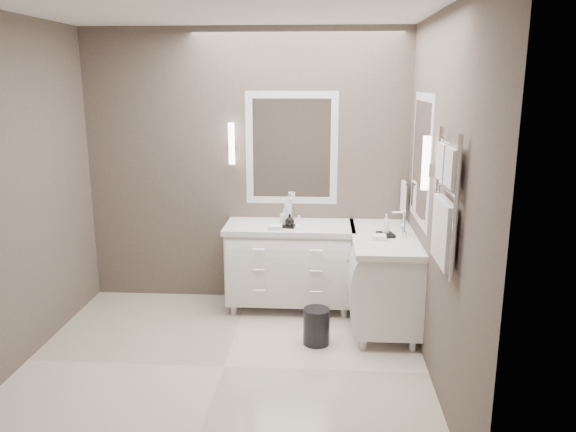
# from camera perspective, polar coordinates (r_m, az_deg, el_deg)

# --- Properties ---
(floor) EXTENTS (3.20, 3.00, 0.01)m
(floor) POSITION_cam_1_polar(r_m,az_deg,el_deg) (4.61, -6.56, -15.01)
(floor) COLOR beige
(floor) RESTS_ON ground
(ceiling) EXTENTS (3.20, 3.00, 0.01)m
(ceiling) POSITION_cam_1_polar(r_m,az_deg,el_deg) (4.08, -7.66, 20.62)
(ceiling) COLOR white
(ceiling) RESTS_ON wall_back
(wall_back) EXTENTS (3.20, 0.01, 2.70)m
(wall_back) POSITION_cam_1_polar(r_m,az_deg,el_deg) (5.60, -4.24, 4.88)
(wall_back) COLOR #534942
(wall_back) RESTS_ON floor
(wall_front) EXTENTS (3.20, 0.01, 2.70)m
(wall_front) POSITION_cam_1_polar(r_m,az_deg,el_deg) (2.73, -12.87, -4.92)
(wall_front) COLOR #534942
(wall_front) RESTS_ON floor
(wall_left) EXTENTS (0.01, 3.00, 2.70)m
(wall_left) POSITION_cam_1_polar(r_m,az_deg,el_deg) (4.71, -26.65, 1.77)
(wall_left) COLOR #534942
(wall_left) RESTS_ON floor
(wall_right) EXTENTS (0.01, 3.00, 2.70)m
(wall_right) POSITION_cam_1_polar(r_m,az_deg,el_deg) (4.15, 15.25, 1.34)
(wall_right) COLOR #534942
(wall_right) RESTS_ON floor
(vanity_back) EXTENTS (1.24, 0.59, 0.97)m
(vanity_back) POSITION_cam_1_polar(r_m,az_deg,el_deg) (5.49, 0.19, -4.56)
(vanity_back) COLOR white
(vanity_back) RESTS_ON floor
(vanity_right) EXTENTS (0.59, 1.24, 0.97)m
(vanity_right) POSITION_cam_1_polar(r_m,az_deg,el_deg) (5.20, 9.68, -5.81)
(vanity_right) COLOR white
(vanity_right) RESTS_ON floor
(mirror_back) EXTENTS (0.90, 0.02, 1.10)m
(mirror_back) POSITION_cam_1_polar(r_m,az_deg,el_deg) (5.51, 0.36, 6.88)
(mirror_back) COLOR white
(mirror_back) RESTS_ON wall_back
(mirror_right) EXTENTS (0.02, 0.90, 1.10)m
(mirror_right) POSITION_cam_1_polar(r_m,az_deg,el_deg) (4.89, 13.38, 5.64)
(mirror_right) COLOR white
(mirror_right) RESTS_ON wall_right
(sconce_back) EXTENTS (0.06, 0.06, 0.40)m
(sconce_back) POSITION_cam_1_polar(r_m,az_deg,el_deg) (5.51, -5.75, 7.25)
(sconce_back) COLOR white
(sconce_back) RESTS_ON wall_back
(sconce_right) EXTENTS (0.06, 0.06, 0.40)m
(sconce_right) POSITION_cam_1_polar(r_m,az_deg,el_deg) (4.31, 13.84, 5.14)
(sconce_right) COLOR white
(sconce_right) RESTS_ON wall_right
(towel_bar_corner) EXTENTS (0.03, 0.22, 0.30)m
(towel_bar_corner) POSITION_cam_1_polar(r_m,az_deg,el_deg) (5.50, 11.64, 2.00)
(towel_bar_corner) COLOR white
(towel_bar_corner) RESTS_ON wall_right
(towel_ladder) EXTENTS (0.06, 0.58, 0.90)m
(towel_ladder) POSITION_cam_1_polar(r_m,az_deg,el_deg) (3.75, 15.66, 0.68)
(towel_ladder) COLOR white
(towel_ladder) RESTS_ON wall_right
(waste_bin) EXTENTS (0.28, 0.28, 0.32)m
(waste_bin) POSITION_cam_1_polar(r_m,az_deg,el_deg) (4.88, 2.91, -11.13)
(waste_bin) COLOR black
(waste_bin) RESTS_ON floor
(amenity_tray_back) EXTENTS (0.17, 0.13, 0.02)m
(amenity_tray_back) POSITION_cam_1_polar(r_m,az_deg,el_deg) (5.29, -0.12, -1.01)
(amenity_tray_back) COLOR black
(amenity_tray_back) RESTS_ON vanity_back
(amenity_tray_right) EXTENTS (0.17, 0.20, 0.03)m
(amenity_tray_right) POSITION_cam_1_polar(r_m,az_deg,el_deg) (5.07, 9.88, -1.87)
(amenity_tray_right) COLOR black
(amenity_tray_right) RESTS_ON vanity_right
(water_bottle) EXTENTS (0.09, 0.09, 0.21)m
(water_bottle) POSITION_cam_1_polar(r_m,az_deg,el_deg) (5.32, 0.01, 0.10)
(water_bottle) COLOR silver
(water_bottle) RESTS_ON vanity_back
(soap_bottle_a) EXTENTS (0.08, 0.08, 0.14)m
(soap_bottle_a) POSITION_cam_1_polar(r_m,az_deg,el_deg) (5.29, -0.43, -0.08)
(soap_bottle_a) COLOR white
(soap_bottle_a) RESTS_ON amenity_tray_back
(soap_bottle_b) EXTENTS (0.11, 0.11, 0.11)m
(soap_bottle_b) POSITION_cam_1_polar(r_m,az_deg,el_deg) (5.24, 0.19, -0.39)
(soap_bottle_b) COLOR black
(soap_bottle_b) RESTS_ON amenity_tray_back
(soap_bottle_c) EXTENTS (0.08, 0.08, 0.17)m
(soap_bottle_c) POSITION_cam_1_polar(r_m,az_deg,el_deg) (5.04, 9.93, -0.78)
(soap_bottle_c) COLOR white
(soap_bottle_c) RESTS_ON amenity_tray_right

